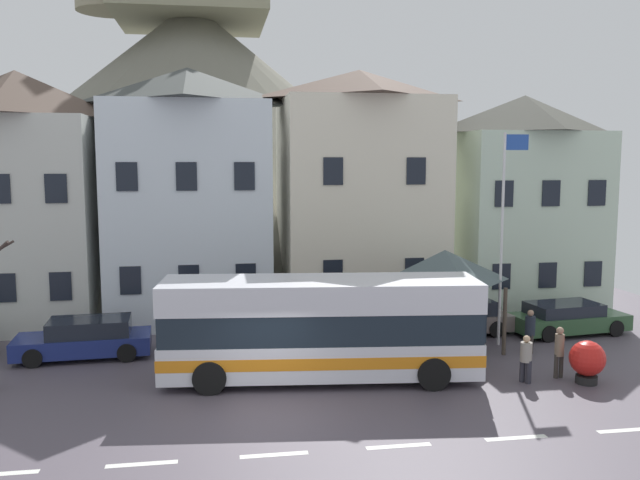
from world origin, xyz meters
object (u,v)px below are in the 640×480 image
Objects in this scene: parked_car_02 at (453,317)px; flagpole at (504,225)px; hilltop_castle at (193,127)px; bus_shelter at (445,266)px; parked_car_01 at (85,339)px; pedestrian_01 at (559,349)px; townhouse_01 at (21,200)px; parked_car_03 at (567,318)px; public_bench at (467,318)px; pedestrian_00 at (526,357)px; transit_bus at (321,329)px; harbour_buoy at (587,360)px; townhouse_02 at (190,194)px; townhouse_03 at (359,192)px; townhouse_04 at (522,203)px; pedestrian_02 at (530,328)px.

flagpole reaches higher than parked_car_02.
hilltop_castle is 5.60× the size of flagpole.
parked_car_01 is at bearing 178.35° from bus_shelter.
bus_shelter is 2.20× the size of pedestrian_01.
parked_car_03 is at bearing -13.25° from townhouse_01.
parked_car_02 is 0.93m from public_bench.
pedestrian_00 is 0.19× the size of flagpole.
parked_car_01 is at bearing 174.39° from parked_car_03.
bus_shelter is 0.77× the size of parked_car_02.
pedestrian_00 is at bearing -136.19° from parked_car_03.
parked_car_03 reaches higher than public_bench.
transit_bus is 7.49× the size of harbour_buoy.
townhouse_02 reaches higher than public_bench.
townhouse_03 is 7.43m from public_bench.
hilltop_castle is at bearing 115.98° from public_bench.
parked_car_02 is (0.88, 1.36, -2.29)m from bus_shelter.
transit_bus is at bearing 151.60° from parked_car_01.
pedestrian_00 is at bearing -74.30° from townhouse_03.
bus_shelter reaches higher than transit_bus.
hilltop_castle is at bearing 114.72° from flagpole.
public_bench is at bearing -64.02° from hilltop_castle.
townhouse_01 is at bearing 161.30° from flagpole.
townhouse_02 is 13.34m from flagpole.
townhouse_03 is 2.32× the size of parked_car_01.
townhouse_04 reaches higher than bus_shelter.
public_bench is (0.79, 0.46, -0.19)m from parked_car_02.
parked_car_01 reaches higher than public_bench.
townhouse_02 is 11.11m from transit_bus.
pedestrian_01 is at bearing -128.40° from parked_car_03.
pedestrian_02 is at bearing -33.20° from townhouse_02.
townhouse_01 is 1.33× the size of flagpole.
hilltop_castle reaches higher than parked_car_03.
parked_car_01 is at bearing 172.87° from pedestrian_02.
parked_car_01 is 0.99× the size of parked_car_02.
pedestrian_00 is 6.39m from public_bench.
townhouse_04 is at bearing 65.42° from pedestrian_00.
parked_car_02 is at bearing -59.09° from townhouse_03.
transit_bus is 5.74× the size of public_bench.
hilltop_castle is at bearing 111.11° from bus_shelter.
transit_bus is at bearing 168.24° from harbour_buoy.
parked_car_01 is (-10.95, -5.69, -4.73)m from townhouse_03.
townhouse_01 is at bearing 160.42° from bus_shelter.
bus_shelter is at bearing 120.40° from harbour_buoy.
townhouse_04 is at bearing 44.88° from bus_shelter.
transit_bus is 8.25m from harbour_buoy.
pedestrian_01 reaches higher than parked_car_01.
bus_shelter is 2.07× the size of public_bench.
hilltop_castle is 26.74× the size of pedestrian_01.
pedestrian_00 reaches higher than public_bench.
townhouse_02 is (6.83, 0.55, 0.16)m from townhouse_01.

